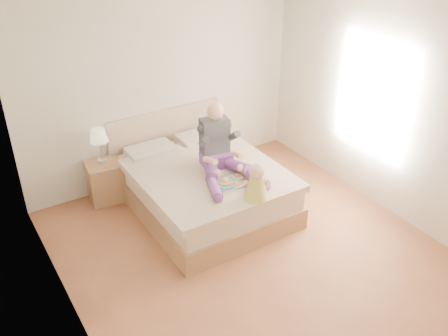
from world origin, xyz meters
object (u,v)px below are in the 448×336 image
adult (220,151)px  baby (256,184)px  tray (232,180)px  bed (201,184)px  nightstand (106,182)px

adult → baby: size_ratio=2.40×
baby → tray: bearing=126.8°
tray → baby: baby is taller
bed → adult: bearing=-56.7°
bed → tray: 0.66m
bed → tray: bearing=-80.2°
bed → nightstand: size_ratio=4.01×
bed → nightstand: (-1.00, 0.80, -0.05)m
bed → tray: (0.10, -0.57, 0.32)m
nightstand → tray: (1.10, -1.37, 0.37)m
nightstand → adult: 1.65m
bed → adult: (0.15, -0.23, 0.54)m
nightstand → tray: 1.79m
bed → tray: size_ratio=4.69×
bed → baby: size_ratio=4.88×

